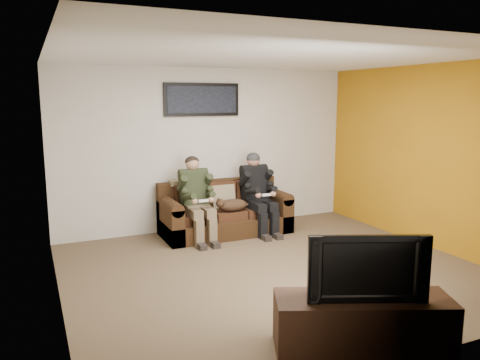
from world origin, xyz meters
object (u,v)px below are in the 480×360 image
person_left (196,194)px  tv_stand (363,323)px  sofa (224,214)px  television (365,265)px  person_right (258,189)px  framed_poster (202,100)px  cat (232,205)px

person_left → tv_stand: (0.22, -3.61, -0.46)m
sofa → television: (-0.29, -3.77, 0.44)m
sofa → person_right: person_right is taller
person_left → framed_poster: bearing=60.8°
person_left → television: size_ratio=1.27×
person_left → person_right: bearing=0.0°
sofa → framed_poster: 1.84m
sofa → tv_stand: sofa is taller
person_left → television: 3.61m
cat → person_left: bearing=170.6°
person_right → cat: size_ratio=1.92×
sofa → person_right: (0.51, -0.17, 0.39)m
person_right → framed_poster: bearing=141.9°
person_right → tv_stand: bearing=-102.6°
framed_poster → tv_stand: size_ratio=0.85×
person_left → cat: (0.54, -0.09, -0.20)m
sofa → framed_poster: (-0.20, 0.39, 1.79)m
cat → framed_poster: 1.74m
cat → tv_stand: cat is taller
sofa → person_left: bearing=-162.0°
sofa → framed_poster: framed_poster is taller
television → sofa: bearing=108.9°
television → person_left: bearing=116.9°
person_left → person_right: person_right is taller
sofa → television: 3.81m
person_right → cat: 0.53m
framed_poster → cat: bearing=-70.8°
person_right → cat: person_right is taller
person_left → television: bearing=-86.5°
person_right → framed_poster: 1.67m
sofa → person_left: size_ratio=1.59×
person_left → television: person_left is taller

